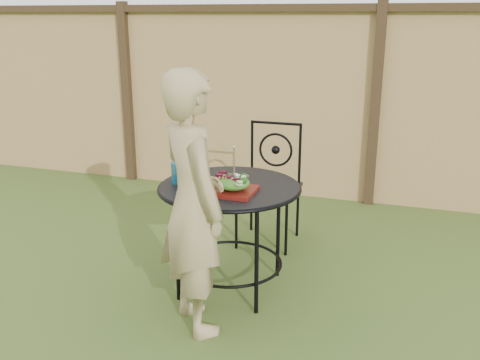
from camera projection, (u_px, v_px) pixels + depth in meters
The scene contains 9 objects.
ground at pixel (146, 283), 3.68m from camera, with size 60.00×60.00×0.00m, color #274014.
fence at pixel (244, 100), 5.39m from camera, with size 8.00×0.12×1.90m.
patio_table at pixel (230, 206), 3.46m from camera, with size 0.92×0.92×0.72m.
patio_chair at pixel (270, 181), 4.25m from camera, with size 0.46×0.46×0.95m.
diner at pixel (193, 204), 2.98m from camera, with size 0.55×0.36×1.51m, color #9D895A.
salad_plate at pixel (233, 191), 3.27m from camera, with size 0.27×0.27×0.02m, color #4A0A0B.
salad at pixel (233, 183), 3.25m from camera, with size 0.21×0.21×0.08m, color #235614.
fork at pixel (234, 163), 3.21m from camera, with size 0.01×0.01×0.18m, color silver.
drinking_glass at pixel (177, 173), 3.44m from camera, with size 0.08×0.08×0.14m, color #0B5E81.
Camera 1 is at (1.65, -2.93, 1.77)m, focal length 40.00 mm.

